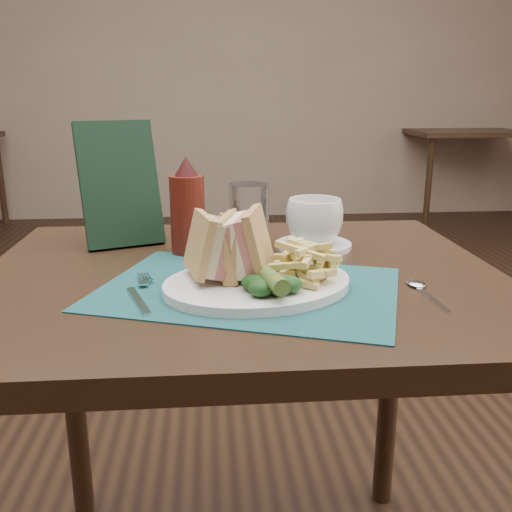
{
  "coord_description": "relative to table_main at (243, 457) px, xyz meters",
  "views": [
    {
      "loc": [
        -0.05,
        -1.45,
        1.05
      ],
      "look_at": [
        0.02,
        -0.57,
        0.8
      ],
      "focal_mm": 40.0,
      "sensor_mm": 36.0,
      "label": 1
    }
  ],
  "objects": [
    {
      "name": "placemat",
      "position": [
        0.01,
        -0.1,
        0.38
      ],
      "size": [
        0.54,
        0.46,
        0.0
      ],
      "primitive_type": "cube",
      "rotation": [
        0.0,
        0.0,
        -0.33
      ],
      "color": "#17474B",
      "rests_on": "table_main"
    },
    {
      "name": "kale_garnish",
      "position": [
        0.03,
        -0.16,
        0.41
      ],
      "size": [
        0.11,
        0.08,
        0.03
      ],
      "primitive_type": null,
      "color": "black",
      "rests_on": "plate"
    },
    {
      "name": "saucer",
      "position": [
        0.15,
        0.14,
        0.38
      ],
      "size": [
        0.17,
        0.17,
        0.01
      ],
      "primitive_type": "cylinder",
      "rotation": [
        0.0,
        0.0,
        -0.15
      ],
      "color": "white",
      "rests_on": "table_main"
    },
    {
      "name": "coffee_cup",
      "position": [
        0.15,
        0.14,
        0.43
      ],
      "size": [
        0.16,
        0.16,
        0.09
      ],
      "primitive_type": "imported",
      "rotation": [
        0.0,
        0.0,
        0.75
      ],
      "color": "white",
      "rests_on": "saucer"
    },
    {
      "name": "table_bg_right",
      "position": [
        2.09,
        3.77,
        0.0
      ],
      "size": [
        0.9,
        0.75,
        0.75
      ],
      "primitive_type": null,
      "color": "black",
      "rests_on": "ground"
    },
    {
      "name": "pickle_spear",
      "position": [
        0.03,
        -0.15,
        0.41
      ],
      "size": [
        0.05,
        0.12,
        0.03
      ],
      "primitive_type": "cylinder",
      "rotation": [
        1.54,
        0.0,
        0.21
      ],
      "color": "#496526",
      "rests_on": "plate"
    },
    {
      "name": "sandwich_half_b",
      "position": [
        -0.02,
        -0.08,
        0.45
      ],
      "size": [
        0.1,
        0.13,
        0.11
      ],
      "primitive_type": null,
      "rotation": [
        0.0,
        -0.24,
        -0.25
      ],
      "color": "tan",
      "rests_on": "plate"
    },
    {
      "name": "drinking_glass",
      "position": [
        0.02,
        0.14,
        0.44
      ],
      "size": [
        0.1,
        0.1,
        0.13
      ],
      "primitive_type": "cylinder",
      "rotation": [
        0.0,
        0.0,
        0.33
      ],
      "color": "white",
      "rests_on": "table_main"
    },
    {
      "name": "plate",
      "position": [
        0.02,
        -0.1,
        0.38
      ],
      "size": [
        0.36,
        0.32,
        0.01
      ],
      "primitive_type": null,
      "rotation": [
        0.0,
        0.0,
        0.31
      ],
      "color": "white",
      "rests_on": "placemat"
    },
    {
      "name": "ketchup_bottle",
      "position": [
        -0.09,
        0.12,
        0.47
      ],
      "size": [
        0.07,
        0.07,
        0.19
      ],
      "primitive_type": null,
      "rotation": [
        0.0,
        0.0,
        -0.06
      ],
      "color": "#52150E",
      "rests_on": "table_main"
    },
    {
      "name": "floor",
      "position": [
        0.0,
        0.5,
        -0.38
      ],
      "size": [
        7.0,
        7.0,
        0.0
      ],
      "primitive_type": "plane",
      "color": "black",
      "rests_on": "ground"
    },
    {
      "name": "table_main",
      "position": [
        0.0,
        0.0,
        0.0
      ],
      "size": [
        0.9,
        0.75,
        0.75
      ],
      "primitive_type": null,
      "color": "black",
      "rests_on": "ground"
    },
    {
      "name": "spoon",
      "position": [
        0.28,
        -0.15,
        0.38
      ],
      "size": [
        0.04,
        0.15,
        0.01
      ],
      "primitive_type": null,
      "rotation": [
        0.0,
        0.0,
        0.05
      ],
      "color": "silver",
      "rests_on": "table_main"
    },
    {
      "name": "check_presenter",
      "position": [
        -0.23,
        0.21,
        0.5
      ],
      "size": [
        0.18,
        0.14,
        0.25
      ],
      "primitive_type": "cube",
      "rotation": [
        -0.31,
        0.0,
        0.36
      ],
      "color": "black",
      "rests_on": "table_main"
    },
    {
      "name": "sandwich_half_a",
      "position": [
        -0.07,
        -0.09,
        0.44
      ],
      "size": [
        0.1,
        0.12,
        0.1
      ],
      "primitive_type": null,
      "rotation": [
        0.0,
        0.24,
        0.23
      ],
      "color": "tan",
      "rests_on": "plate"
    },
    {
      "name": "fork",
      "position": [
        -0.16,
        -0.11,
        0.38
      ],
      "size": [
        0.09,
        0.17,
        0.01
      ],
      "primitive_type": null,
      "rotation": [
        0.0,
        0.0,
        0.32
      ],
      "color": "silver",
      "rests_on": "placemat"
    },
    {
      "name": "fries_pile",
      "position": [
        0.09,
        -0.09,
        0.42
      ],
      "size": [
        0.18,
        0.2,
        0.06
      ],
      "primitive_type": null,
      "color": "#E2CD71",
      "rests_on": "plate"
    },
    {
      "name": "wall_back",
      "position": [
        0.0,
        4.0,
        -0.38
      ],
      "size": [
        6.0,
        0.0,
        6.0
      ],
      "primitive_type": "plane",
      "rotation": [
        1.57,
        0.0,
        0.0
      ],
      "color": "gray",
      "rests_on": "ground"
    }
  ]
}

